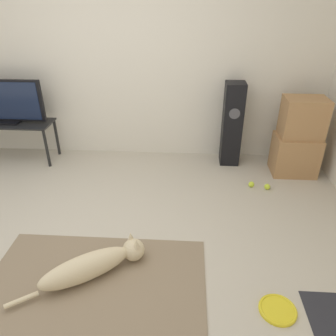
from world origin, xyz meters
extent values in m
plane|color=#BCB29E|center=(0.00, 0.00, 0.00)|extent=(12.00, 12.00, 0.00)
cube|color=silver|center=(0.00, 2.10, 1.27)|extent=(8.00, 0.06, 2.55)
cube|color=#847056|center=(0.18, -0.29, 0.01)|extent=(1.70, 1.13, 0.01)
ellipsoid|color=beige|center=(0.11, -0.20, 0.12)|extent=(0.70, 0.56, 0.22)
sphere|color=beige|center=(0.44, 0.04, 0.11)|extent=(0.18, 0.18, 0.18)
cone|color=beige|center=(0.42, 0.08, 0.21)|extent=(0.06, 0.06, 0.08)
cone|color=beige|center=(0.48, 0.00, 0.21)|extent=(0.06, 0.06, 0.08)
cylinder|color=beige|center=(-0.29, -0.47, 0.06)|extent=(0.21, 0.16, 0.03)
cylinder|color=yellow|center=(1.54, -0.40, 0.01)|extent=(0.27, 0.27, 0.02)
torus|color=yellow|center=(1.54, -0.40, 0.02)|extent=(0.26, 0.26, 0.02)
cube|color=#A87A4C|center=(2.16, 1.63, 0.24)|extent=(0.51, 0.37, 0.48)
cube|color=#A87A4C|center=(2.18, 1.65, 0.70)|extent=(0.47, 0.34, 0.46)
cube|color=black|center=(1.41, 1.85, 0.52)|extent=(0.23, 0.23, 1.04)
cylinder|color=#4C4C51|center=(1.41, 1.73, 0.70)|extent=(0.13, 0.00, 0.13)
cube|color=black|center=(-1.42, 1.77, 0.51)|extent=(1.13, 0.41, 0.02)
cylinder|color=black|center=(-0.88, 1.59, 0.25)|extent=(0.04, 0.04, 0.50)
cylinder|color=black|center=(-0.88, 1.94, 0.25)|extent=(0.04, 0.04, 0.50)
cube|color=black|center=(-1.42, 1.77, 0.53)|extent=(0.36, 0.20, 0.02)
cube|color=black|center=(-1.42, 1.77, 0.80)|extent=(1.04, 0.04, 0.51)
cube|color=#141E38|center=(-1.42, 1.75, 0.80)|extent=(0.95, 0.01, 0.46)
sphere|color=#C6E033|center=(1.78, 1.21, 0.03)|extent=(0.07, 0.07, 0.07)
sphere|color=#C6E033|center=(1.61, 1.25, 0.03)|extent=(0.07, 0.07, 0.07)
camera|label=1|loc=(0.86, -1.98, 2.02)|focal=35.00mm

